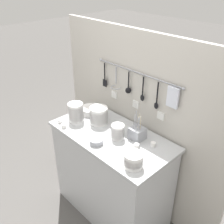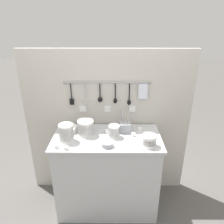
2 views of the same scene
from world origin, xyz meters
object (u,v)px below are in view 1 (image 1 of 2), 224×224
object	(u,v)px
cup_edge_far	(64,126)
cup_centre	(136,146)
steel_mixing_bowl	(96,141)
cutlery_caddy	(137,133)
bowl_stack_wide_centre	(118,132)
cup_by_caddy	(118,129)
cup_back_right	(60,121)
bowl_stack_short_front	(99,115)
cup_front_left	(153,144)
bowl_stack_nested_right	(76,112)
plate_stack	(90,110)
bowl_stack_tall_left	(134,160)

from	to	relation	value
cup_edge_far	cup_centre	bearing A→B (deg)	21.21
steel_mixing_bowl	cutlery_caddy	xyz separation A→B (m)	(0.19, 0.30, 0.03)
bowl_stack_wide_centre	cup_by_caddy	bearing A→B (deg)	132.53
cutlery_caddy	cup_back_right	bearing A→B (deg)	-153.52
bowl_stack_short_front	bowl_stack_wide_centre	world-z (taller)	bowl_stack_short_front
steel_mixing_bowl	cup_front_left	world-z (taller)	steel_mixing_bowl
bowl_stack_wide_centre	cup_by_caddy	xyz separation A→B (m)	(-0.08, 0.09, -0.05)
cup_edge_far	bowl_stack_nested_right	bearing A→B (deg)	97.47
bowl_stack_wide_centre	cup_centre	xyz separation A→B (m)	(0.20, 0.02, -0.05)
cutlery_caddy	cup_by_caddy	xyz separation A→B (m)	(-0.20, -0.03, -0.04)
cutlery_caddy	cup_by_caddy	world-z (taller)	cutlery_caddy
plate_stack	cup_centre	xyz separation A→B (m)	(0.71, -0.09, -0.01)
bowl_stack_wide_centre	cup_centre	bearing A→B (deg)	4.78
bowl_stack_tall_left	cup_back_right	size ratio (longest dim) A/B	3.24
cup_edge_far	steel_mixing_bowl	bearing A→B (deg)	8.28
bowl_stack_short_front	plate_stack	size ratio (longest dim) A/B	0.85
plate_stack	cup_front_left	xyz separation A→B (m)	(0.79, 0.02, -0.01)
cup_back_right	cup_edge_far	bearing A→B (deg)	-13.83
bowl_stack_tall_left	steel_mixing_bowl	size ratio (longest dim) A/B	1.21
bowl_stack_wide_centre	cup_front_left	xyz separation A→B (m)	(0.29, 0.13, -0.05)
bowl_stack_nested_right	bowl_stack_tall_left	bearing A→B (deg)	-6.20
bowl_stack_nested_right	steel_mixing_bowl	xyz separation A→B (m)	(0.42, -0.10, -0.07)
bowl_stack_nested_right	cutlery_caddy	distance (m)	0.64
plate_stack	cup_back_right	size ratio (longest dim) A/B	4.54
bowl_stack_wide_centre	plate_stack	world-z (taller)	bowl_stack_wide_centre
cup_centre	cup_back_right	world-z (taller)	same
bowl_stack_tall_left	cup_edge_far	distance (m)	0.81
bowl_stack_nested_right	cup_by_caddy	bearing A→B (deg)	22.62
cup_centre	cup_edge_far	distance (m)	0.71
bowl_stack_tall_left	cutlery_caddy	world-z (taller)	cutlery_caddy
bowl_stack_nested_right	cup_front_left	distance (m)	0.80
bowl_stack_wide_centre	cutlery_caddy	size ratio (longest dim) A/B	0.52
plate_stack	bowl_stack_wide_centre	bearing A→B (deg)	-12.26
steel_mixing_bowl	cup_by_caddy	size ratio (longest dim) A/B	2.67
cup_back_right	cup_front_left	distance (m)	0.91
bowl_stack_nested_right	bowl_stack_wide_centre	bearing A→B (deg)	9.54
bowl_stack_short_front	cup_by_caddy	world-z (taller)	bowl_stack_short_front
steel_mixing_bowl	plate_stack	bearing A→B (deg)	146.24
cup_by_caddy	cup_centre	bearing A→B (deg)	-13.81
bowl_stack_wide_centre	cup_edge_far	size ratio (longest dim) A/B	3.02
cutlery_caddy	cup_edge_far	xyz separation A→B (m)	(-0.58, -0.36, -0.04)
bowl_stack_short_front	cup_front_left	world-z (taller)	bowl_stack_short_front
cup_centre	cup_edge_far	xyz separation A→B (m)	(-0.67, -0.26, 0.00)
bowl_stack_wide_centre	cutlery_caddy	xyz separation A→B (m)	(0.12, 0.12, -0.01)
cup_edge_far	bowl_stack_tall_left	bearing A→B (deg)	5.04
bowl_stack_tall_left	bowl_stack_short_front	bearing A→B (deg)	161.08
bowl_stack_short_front	cup_centre	world-z (taller)	bowl_stack_short_front
cup_centre	cup_by_caddy	world-z (taller)	same
bowl_stack_nested_right	cup_centre	world-z (taller)	bowl_stack_nested_right
bowl_stack_tall_left	cutlery_caddy	distance (m)	0.36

